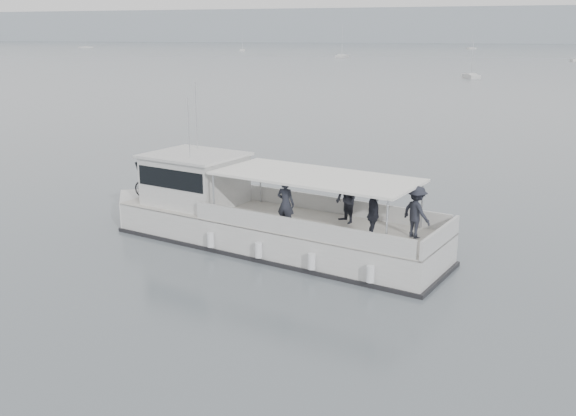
% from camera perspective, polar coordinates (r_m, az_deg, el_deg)
% --- Properties ---
extents(ground, '(1400.00, 1400.00, 0.00)m').
position_cam_1_polar(ground, '(22.89, 7.41, -5.07)').
color(ground, '#525A61').
rests_on(ground, ground).
extents(headland, '(1400.00, 90.00, 28.00)m').
position_cam_1_polar(headland, '(581.16, 18.68, 15.12)').
color(headland, '#939EA8').
rests_on(headland, ground).
extents(tour_boat, '(14.82, 6.66, 6.21)m').
position_cam_1_polar(tour_boat, '(24.96, -3.60, -0.77)').
color(tour_boat, silver).
rests_on(tour_boat, ground).
extents(moored_fleet, '(407.39, 369.97, 10.48)m').
position_cam_1_polar(moored_fleet, '(232.50, 12.79, 13.06)').
color(moored_fleet, silver).
rests_on(moored_fleet, ground).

